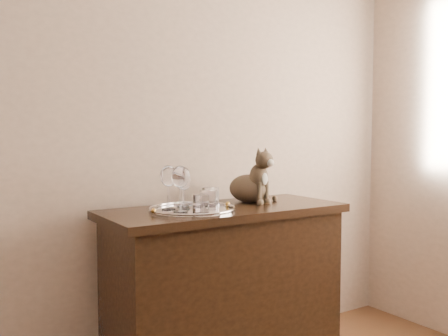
# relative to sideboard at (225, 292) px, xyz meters

# --- Properties ---
(wall_back) EXTENTS (4.00, 0.10, 2.70)m
(wall_back) POSITION_rel_sideboard_xyz_m (-0.60, 0.31, 0.93)
(wall_back) COLOR tan
(wall_back) RESTS_ON ground
(sideboard) EXTENTS (1.20, 0.50, 0.85)m
(sideboard) POSITION_rel_sideboard_xyz_m (0.00, 0.00, 0.00)
(sideboard) COLOR black
(sideboard) RESTS_ON ground
(tray) EXTENTS (0.40, 0.40, 0.01)m
(tray) POSITION_rel_sideboard_xyz_m (-0.20, -0.03, 0.43)
(tray) COLOR silver
(tray) RESTS_ON sideboard
(wine_glass_a) EXTENTS (0.08, 0.08, 0.20)m
(wine_glass_a) POSITION_rel_sideboard_xyz_m (-0.29, 0.03, 0.54)
(wine_glass_a) COLOR silver
(wine_glass_a) RESTS_ON tray
(wine_glass_b) EXTENTS (0.07, 0.07, 0.19)m
(wine_glass_b) POSITION_rel_sideboard_xyz_m (-0.19, 0.08, 0.53)
(wine_glass_b) COLOR silver
(wine_glass_b) RESTS_ON tray
(wine_glass_c) EXTENTS (0.08, 0.08, 0.21)m
(wine_glass_c) POSITION_rel_sideboard_xyz_m (-0.28, -0.07, 0.54)
(wine_glass_c) COLOR silver
(wine_glass_c) RESTS_ON tray
(wine_glass_d) EXTENTS (0.06, 0.06, 0.17)m
(wine_glass_d) POSITION_rel_sideboard_xyz_m (-0.22, -0.00, 0.52)
(wine_glass_d) COLOR white
(wine_glass_d) RESTS_ON tray
(tumbler_a) EXTENTS (0.08, 0.08, 0.09)m
(tumbler_a) POSITION_rel_sideboard_xyz_m (-0.13, -0.07, 0.48)
(tumbler_a) COLOR silver
(tumbler_a) RESTS_ON tray
(tumbler_b) EXTENTS (0.07, 0.07, 0.08)m
(tumbler_b) POSITION_rel_sideboard_xyz_m (-0.21, -0.14, 0.47)
(tumbler_b) COLOR white
(tumbler_b) RESTS_ON tray
(tumbler_c) EXTENTS (0.08, 0.08, 0.09)m
(tumbler_c) POSITION_rel_sideboard_xyz_m (-0.08, 0.01, 0.48)
(tumbler_c) COLOR white
(tumbler_c) RESTS_ON tray
(cat) EXTENTS (0.33, 0.31, 0.29)m
(cat) POSITION_rel_sideboard_xyz_m (0.20, 0.08, 0.57)
(cat) COLOR #4D3B2E
(cat) RESTS_ON sideboard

